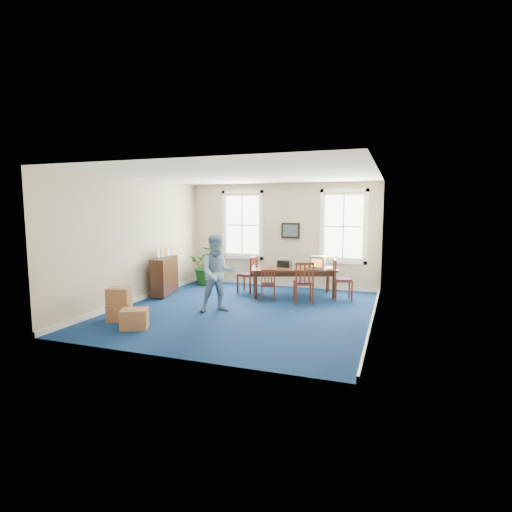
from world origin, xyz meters
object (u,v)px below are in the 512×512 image
(man, at_px, (218,273))
(chair_near_left, at_px, (268,284))
(conference_table, at_px, (293,282))
(credenza, at_px, (165,276))
(crt_tv, at_px, (318,262))
(potted_plant, at_px, (208,265))
(cardboard_boxes, at_px, (129,303))

(man, bearing_deg, chair_near_left, 29.04)
(conference_table, xyz_separation_m, man, (-1.23, -2.30, 0.52))
(chair_near_left, bearing_deg, credenza, -13.29)
(chair_near_left, bearing_deg, man, 44.46)
(crt_tv, height_order, chair_near_left, crt_tv)
(conference_table, distance_m, crt_tv, 0.89)
(conference_table, relative_size, man, 1.27)
(credenza, distance_m, potted_plant, 1.82)
(man, height_order, cardboard_boxes, man)
(chair_near_left, xyz_separation_m, man, (-0.76, -1.51, 0.49))
(man, relative_size, potted_plant, 1.46)
(crt_tv, distance_m, chair_near_left, 1.53)
(conference_table, bearing_deg, cardboard_boxes, -147.83)
(conference_table, distance_m, credenza, 3.62)
(crt_tv, bearing_deg, man, -130.58)
(man, bearing_deg, potted_plant, 86.16)
(man, bearing_deg, conference_table, 27.50)
(crt_tv, xyz_separation_m, cardboard_boxes, (-3.43, -3.67, -0.58))
(crt_tv, relative_size, credenza, 0.32)
(conference_table, bearing_deg, chair_near_left, -141.63)
(conference_table, bearing_deg, potted_plant, 146.76)
(potted_plant, bearing_deg, credenza, -105.07)
(potted_plant, bearing_deg, conference_table, -12.58)
(chair_near_left, distance_m, cardboard_boxes, 3.62)
(crt_tv, distance_m, man, 3.04)
(chair_near_left, distance_m, potted_plant, 2.90)
(conference_table, bearing_deg, man, -138.81)
(potted_plant, bearing_deg, crt_tv, -9.48)
(chair_near_left, relative_size, credenza, 0.65)
(chair_near_left, xyz_separation_m, potted_plant, (-2.50, 1.46, 0.20))
(man, relative_size, cardboard_boxes, 1.37)
(cardboard_boxes, bearing_deg, credenza, 105.67)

